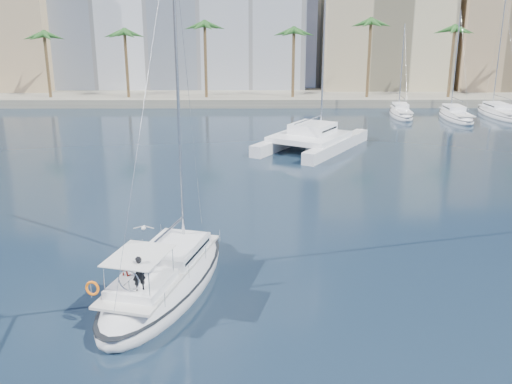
{
  "coord_description": "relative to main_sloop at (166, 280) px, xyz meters",
  "views": [
    {
      "loc": [
        0.55,
        -27.03,
        12.51
      ],
      "look_at": [
        0.74,
        1.5,
        3.71
      ],
      "focal_mm": 40.0,
      "sensor_mm": 36.0,
      "label": 1
    }
  ],
  "objects": [
    {
      "name": "ground",
      "position": [
        3.59,
        2.36,
        -0.53
      ],
      "size": [
        160.0,
        160.0,
        0.0
      ],
      "primitive_type": "plane",
      "color": "black",
      "rests_on": "ground"
    },
    {
      "name": "quay",
      "position": [
        3.59,
        63.36,
        0.07
      ],
      "size": [
        120.0,
        14.0,
        1.2
      ],
      "primitive_type": "cube",
      "color": "gray",
      "rests_on": "ground"
    },
    {
      "name": "building_modern",
      "position": [
        -8.41,
        75.36,
        13.47
      ],
      "size": [
        42.0,
        16.0,
        28.0
      ],
      "primitive_type": "cube",
      "color": "white",
      "rests_on": "ground"
    },
    {
      "name": "building_beige",
      "position": [
        25.59,
        72.36,
        9.47
      ],
      "size": [
        20.0,
        14.0,
        20.0
      ],
      "primitive_type": "cube",
      "color": "#C6B78E",
      "rests_on": "ground"
    },
    {
      "name": "building_tan_right",
      "position": [
        45.59,
        70.36,
        8.47
      ],
      "size": [
        18.0,
        12.0,
        18.0
      ],
      "primitive_type": "cube",
      "color": "tan",
      "rests_on": "ground"
    },
    {
      "name": "palm_left",
      "position": [
        -30.41,
        59.36,
        9.75
      ],
      "size": [
        3.6,
        3.6,
        12.3
      ],
      "color": "brown",
      "rests_on": "ground"
    },
    {
      "name": "palm_centre",
      "position": [
        3.59,
        59.36,
        9.75
      ],
      "size": [
        3.6,
        3.6,
        12.3
      ],
      "color": "brown",
      "rests_on": "ground"
    },
    {
      "name": "palm_right",
      "position": [
        37.59,
        59.36,
        9.75
      ],
      "size": [
        3.6,
        3.6,
        12.3
      ],
      "color": "brown",
      "rests_on": "ground"
    },
    {
      "name": "main_sloop",
      "position": [
        0.0,
        0.0,
        0.0
      ],
      "size": [
        6.65,
        12.38,
        17.53
      ],
      "rotation": [
        0.0,
        0.0,
        -0.26
      ],
      "color": "silver",
      "rests_on": "ground"
    },
    {
      "name": "catamaran",
      "position": [
        9.98,
        30.49,
        0.64
      ],
      "size": [
        12.48,
        14.68,
        19.07
      ],
      "rotation": [
        0.0,
        0.0,
        -0.55
      ],
      "color": "silver",
      "rests_on": "ground"
    },
    {
      "name": "seagull",
      "position": [
        -2.05,
        5.74,
        0.49
      ],
      "size": [
        1.19,
        0.51,
        0.22
      ],
      "color": "silver",
      "rests_on": "ground"
    },
    {
      "name": "moored_yacht_a",
      "position": [
        23.59,
        49.36,
        -0.53
      ],
      "size": [
        3.37,
        9.52,
        11.9
      ],
      "primitive_type": null,
      "rotation": [
        0.0,
        0.0,
        -0.07
      ],
      "color": "silver",
      "rests_on": "ground"
    },
    {
      "name": "moored_yacht_b",
      "position": [
        30.09,
        47.36,
        -0.53
      ],
      "size": [
        3.32,
        10.83,
        13.72
      ],
      "primitive_type": null,
      "rotation": [
        0.0,
        0.0,
        -0.02
      ],
      "color": "silver",
      "rests_on": "ground"
    },
    {
      "name": "moored_yacht_c",
      "position": [
        36.59,
        49.36,
        -0.53
      ],
      "size": [
        3.98,
        12.33,
        15.54
      ],
      "primitive_type": null,
      "rotation": [
        0.0,
        0.0,
        0.03
      ],
      "color": "silver",
      "rests_on": "ground"
    }
  ]
}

